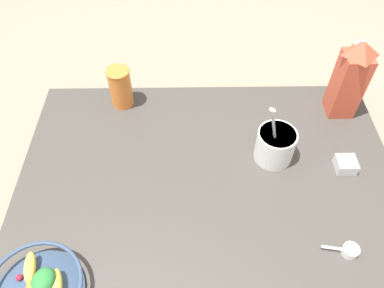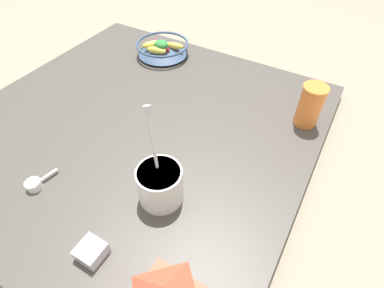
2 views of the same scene
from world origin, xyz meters
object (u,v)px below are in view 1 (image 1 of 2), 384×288
(milk_carton, at_px, (350,79))
(spice_jar, at_px, (346,165))
(yogurt_tub, at_px, (275,144))
(drinking_cup, at_px, (120,87))

(milk_carton, height_order, spice_jar, milk_carton)
(spice_jar, bearing_deg, yogurt_tub, -12.57)
(yogurt_tub, distance_m, drinking_cup, 0.54)
(yogurt_tub, bearing_deg, drinking_cup, -26.89)
(yogurt_tub, xyz_separation_m, drinking_cup, (0.48, -0.24, 0.02))
(milk_carton, xyz_separation_m, yogurt_tub, (0.25, 0.20, -0.08))
(milk_carton, relative_size, drinking_cup, 1.92)
(yogurt_tub, relative_size, spice_jar, 4.41)
(milk_carton, bearing_deg, drinking_cup, -3.54)
(yogurt_tub, height_order, drinking_cup, yogurt_tub)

